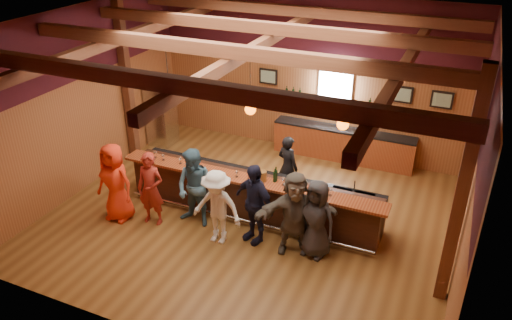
% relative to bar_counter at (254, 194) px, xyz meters
% --- Properties ---
extents(room, '(9.04, 9.00, 4.52)m').
position_rel_bar_counter_xyz_m(room, '(-0.02, -0.09, 2.69)').
color(room, brown).
rests_on(room, ground).
extents(bar_counter, '(6.30, 1.07, 1.11)m').
position_rel_bar_counter_xyz_m(bar_counter, '(0.00, 0.00, 0.00)').
color(bar_counter, black).
rests_on(bar_counter, ground).
extents(back_bar_cabinet, '(4.00, 0.52, 0.95)m').
position_rel_bar_counter_xyz_m(back_bar_cabinet, '(1.18, 3.57, -0.05)').
color(back_bar_cabinet, maroon).
rests_on(back_bar_cabinet, ground).
extents(window, '(0.95, 0.09, 0.95)m').
position_rel_bar_counter_xyz_m(window, '(0.78, 3.80, 1.53)').
color(window, silver).
rests_on(window, room).
extents(framed_pictures, '(5.35, 0.05, 0.45)m').
position_rel_bar_counter_xyz_m(framed_pictures, '(1.65, 3.79, 1.58)').
color(framed_pictures, black).
rests_on(framed_pictures, room).
extents(wine_shelves, '(3.00, 0.18, 0.30)m').
position_rel_bar_counter_xyz_m(wine_shelves, '(0.78, 3.73, 1.10)').
color(wine_shelves, maroon).
rests_on(wine_shelves, room).
extents(pendant_lights, '(4.24, 0.24, 1.37)m').
position_rel_bar_counter_xyz_m(pendant_lights, '(-0.02, -0.15, 2.19)').
color(pendant_lights, black).
rests_on(pendant_lights, room).
extents(stainless_fridge, '(0.70, 0.70, 1.80)m').
position_rel_bar_counter_xyz_m(stainless_fridge, '(-4.12, 2.45, 0.38)').
color(stainless_fridge, silver).
rests_on(stainless_fridge, ground).
extents(customer_orange, '(0.94, 0.64, 1.89)m').
position_rel_bar_counter_xyz_m(customer_orange, '(-2.82, -1.42, 0.42)').
color(customer_orange, '#F83417').
rests_on(customer_orange, ground).
extents(customer_redvest, '(0.67, 0.47, 1.75)m').
position_rel_bar_counter_xyz_m(customer_redvest, '(-1.98, -1.25, 0.36)').
color(customer_redvest, maroon).
rests_on(customer_redvest, ground).
extents(customer_denim, '(0.98, 0.80, 1.86)m').
position_rel_bar_counter_xyz_m(customer_denim, '(-1.04, -0.91, 0.41)').
color(customer_denim, '#426B84').
rests_on(customer_denim, ground).
extents(customer_white, '(1.12, 0.66, 1.72)m').
position_rel_bar_counter_xyz_m(customer_white, '(-0.28, -1.31, 0.34)').
color(customer_white, white).
rests_on(customer_white, ground).
extents(customer_navy, '(1.17, 0.83, 1.85)m').
position_rel_bar_counter_xyz_m(customer_navy, '(0.42, -0.94, 0.40)').
color(customer_navy, '#181931').
rests_on(customer_navy, ground).
extents(customer_brown, '(1.76, 1.32, 1.85)m').
position_rel_bar_counter_xyz_m(customer_brown, '(1.33, -0.94, 0.40)').
color(customer_brown, '#5B5349').
rests_on(customer_brown, ground).
extents(customer_dark, '(0.94, 0.71, 1.74)m').
position_rel_bar_counter_xyz_m(customer_dark, '(1.78, -0.90, 0.35)').
color(customer_dark, '#2C2B2E').
rests_on(customer_dark, ground).
extents(bartender, '(0.69, 0.57, 1.62)m').
position_rel_bar_counter_xyz_m(bartender, '(0.42, 1.09, 0.29)').
color(bartender, black).
rests_on(bartender, ground).
extents(ice_bucket, '(0.21, 0.21, 0.23)m').
position_rel_bar_counter_xyz_m(ice_bucket, '(0.31, -0.27, 0.70)').
color(ice_bucket, brown).
rests_on(ice_bucket, bar_counter).
extents(bottle_a, '(0.08, 0.08, 0.35)m').
position_rel_bar_counter_xyz_m(bottle_a, '(0.60, -0.17, 0.72)').
color(bottle_a, black).
rests_on(bottle_a, bar_counter).
extents(bottle_b, '(0.07, 0.07, 0.31)m').
position_rel_bar_counter_xyz_m(bottle_b, '(0.59, -0.21, 0.71)').
color(bottle_b, black).
rests_on(bottle_b, bar_counter).
extents(glass_a, '(0.08, 0.08, 0.18)m').
position_rel_bar_counter_xyz_m(glass_a, '(-2.48, -0.28, 0.72)').
color(glass_a, silver).
rests_on(glass_a, bar_counter).
extents(glass_b, '(0.07, 0.07, 0.16)m').
position_rel_bar_counter_xyz_m(glass_b, '(-2.23, -0.31, 0.70)').
color(glass_b, silver).
rests_on(glass_b, bar_counter).
extents(glass_c, '(0.08, 0.08, 0.18)m').
position_rel_bar_counter_xyz_m(glass_c, '(-1.76, -0.31, 0.71)').
color(glass_c, silver).
rests_on(glass_c, bar_counter).
extents(glass_d, '(0.07, 0.07, 0.16)m').
position_rel_bar_counter_xyz_m(glass_d, '(-1.03, -0.45, 0.71)').
color(glass_d, silver).
rests_on(glass_d, bar_counter).
extents(glass_e, '(0.07, 0.07, 0.17)m').
position_rel_bar_counter_xyz_m(glass_e, '(-0.27, -0.35, 0.71)').
color(glass_e, silver).
rests_on(glass_e, bar_counter).
extents(glass_f, '(0.09, 0.09, 0.19)m').
position_rel_bar_counter_xyz_m(glass_f, '(0.82, -0.28, 0.73)').
color(glass_f, silver).
rests_on(glass_f, bar_counter).
extents(glass_g, '(0.08, 0.08, 0.17)m').
position_rel_bar_counter_xyz_m(glass_g, '(1.49, -0.24, 0.71)').
color(glass_g, silver).
rests_on(glass_g, bar_counter).
extents(glass_h, '(0.09, 0.09, 0.20)m').
position_rel_bar_counter_xyz_m(glass_h, '(1.87, -0.29, 0.73)').
color(glass_h, silver).
rests_on(glass_h, bar_counter).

